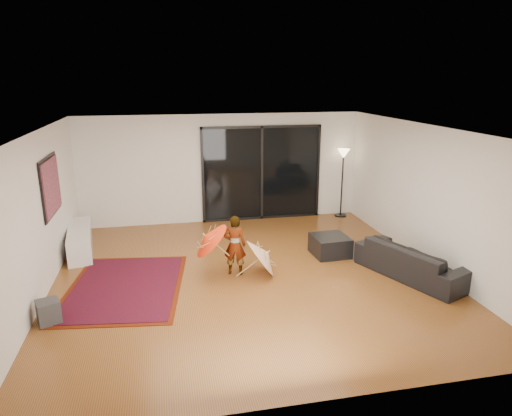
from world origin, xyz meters
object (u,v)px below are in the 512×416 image
object	(u,v)px
media_console	(80,240)
sofa	(412,260)
child	(235,245)
ottoman	(330,245)

from	to	relation	value
media_console	sofa	distance (m)	6.71
child	media_console	bearing A→B (deg)	-15.75
child	sofa	bearing A→B (deg)	-179.04
sofa	ottoman	size ratio (longest dim) A/B	3.01
sofa	ottoman	world-z (taller)	sofa
sofa	child	distance (m)	3.29
sofa	media_console	bearing A→B (deg)	45.50
media_console	child	size ratio (longest dim) A/B	1.60
sofa	child	bearing A→B (deg)	54.13
media_console	sofa	world-z (taller)	sofa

